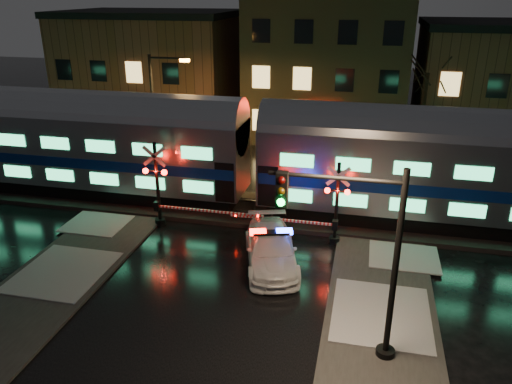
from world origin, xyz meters
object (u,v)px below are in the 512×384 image
at_px(police_car, 271,249).
at_px(streetlight, 157,109).
at_px(crossing_signal_left, 164,193).
at_px(traffic_light, 361,261).
at_px(crossing_signal_right, 328,211).

relative_size(police_car, streetlight, 0.73).
xyz_separation_m(crossing_signal_left, traffic_light, (9.66, -7.56, 1.67)).
bearing_deg(traffic_light, police_car, 113.42).
height_order(police_car, crossing_signal_right, crossing_signal_right).
bearing_deg(crossing_signal_right, crossing_signal_left, 179.95).
relative_size(police_car, crossing_signal_left, 0.91).
relative_size(traffic_light, streetlight, 0.86).
distance_m(police_car, streetlight, 13.34).
xyz_separation_m(crossing_signal_right, traffic_light, (1.59, -7.55, 1.81)).
xyz_separation_m(crossing_signal_right, streetlight, (-11.10, 6.70, 2.73)).
distance_m(crossing_signal_right, streetlight, 13.25).
bearing_deg(streetlight, traffic_light, -48.31).
xyz_separation_m(police_car, streetlight, (-8.93, 9.23, 3.62)).
xyz_separation_m(crossing_signal_right, crossing_signal_left, (-8.07, 0.01, 0.15)).
height_order(crossing_signal_right, traffic_light, traffic_light).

